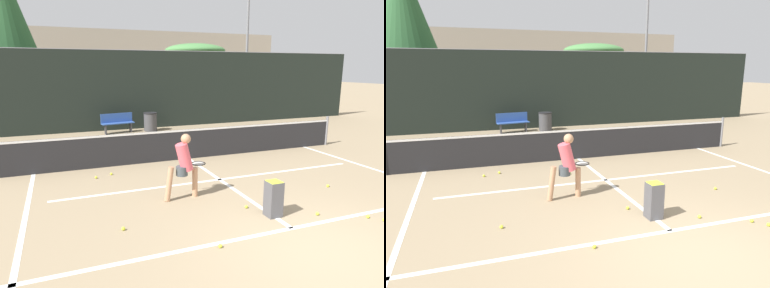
# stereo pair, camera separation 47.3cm
# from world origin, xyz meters

# --- Properties ---
(ground_plane) EXTENTS (100.00, 100.00, 0.00)m
(ground_plane) POSITION_xyz_m (0.00, 0.00, 0.00)
(ground_plane) COLOR #937F60
(court_baseline_near) EXTENTS (11.00, 0.10, 0.01)m
(court_baseline_near) POSITION_xyz_m (0.00, 0.82, 0.00)
(court_baseline_near) COLOR white
(court_baseline_near) RESTS_ON ground
(court_service_line) EXTENTS (8.25, 0.10, 0.01)m
(court_service_line) POSITION_xyz_m (0.00, 3.78, 0.00)
(court_service_line) COLOR white
(court_service_line) RESTS_ON ground
(court_center_mark) EXTENTS (0.10, 5.20, 0.01)m
(court_center_mark) POSITION_xyz_m (0.00, 3.42, 0.00)
(court_center_mark) COLOR white
(court_center_mark) RESTS_ON ground
(court_sideline_left) EXTENTS (0.10, 6.20, 0.01)m
(court_sideline_left) POSITION_xyz_m (-4.51, 3.42, 0.00)
(court_sideline_left) COLOR white
(court_sideline_left) RESTS_ON ground
(court_sideline_right) EXTENTS (0.10, 6.20, 0.01)m
(court_sideline_right) POSITION_xyz_m (4.51, 3.42, 0.00)
(court_sideline_right) COLOR white
(court_sideline_right) RESTS_ON ground
(net) EXTENTS (11.09, 0.09, 1.07)m
(net) POSITION_xyz_m (0.00, 6.02, 0.51)
(net) COLOR slate
(net) RESTS_ON ground
(fence_back) EXTENTS (24.00, 0.06, 3.62)m
(fence_back) POSITION_xyz_m (0.00, 12.07, 1.80)
(fence_back) COLOR black
(fence_back) RESTS_ON ground
(player_practicing) EXTENTS (1.09, 0.57, 1.45)m
(player_practicing) POSITION_xyz_m (-1.29, 2.93, 0.80)
(player_practicing) COLOR tan
(player_practicing) RESTS_ON ground
(tennis_ball_scattered_0) EXTENTS (0.07, 0.07, 0.07)m
(tennis_ball_scattered_0) POSITION_xyz_m (1.64, 0.65, 0.03)
(tennis_ball_scattered_0) COLOR #D1E033
(tennis_ball_scattered_0) RESTS_ON ground
(tennis_ball_scattered_2) EXTENTS (0.07, 0.07, 0.07)m
(tennis_ball_scattered_2) POSITION_xyz_m (-0.30, 1.92, 0.03)
(tennis_ball_scattered_2) COLOR #D1E033
(tennis_ball_scattered_2) RESTS_ON ground
(tennis_ball_scattered_3) EXTENTS (0.07, 0.07, 0.07)m
(tennis_ball_scattered_3) POSITION_xyz_m (-2.84, 1.86, 0.03)
(tennis_ball_scattered_3) COLOR #D1E033
(tennis_ball_scattered_3) RESTS_ON ground
(tennis_ball_scattered_4) EXTENTS (0.07, 0.07, 0.07)m
(tennis_ball_scattered_4) POSITION_xyz_m (-2.97, 5.04, 0.03)
(tennis_ball_scattered_4) COLOR #D1E033
(tennis_ball_scattered_4) RESTS_ON ground
(tennis_ball_scattered_5) EXTENTS (0.07, 0.07, 0.07)m
(tennis_ball_scattered_5) POSITION_xyz_m (-2.55, 5.20, 0.03)
(tennis_ball_scattered_5) COLOR #D1E033
(tennis_ball_scattered_5) RESTS_ON ground
(tennis_ball_scattered_6) EXTENTS (0.07, 0.07, 0.07)m
(tennis_ball_scattered_6) POSITION_xyz_m (-0.74, 4.54, 0.03)
(tennis_ball_scattered_6) COLOR #D1E033
(tennis_ball_scattered_6) RESTS_ON ground
(tennis_ball_scattered_7) EXTENTS (0.07, 0.07, 0.07)m
(tennis_ball_scattered_7) POSITION_xyz_m (2.20, 2.31, 0.03)
(tennis_ball_scattered_7) COLOR #D1E033
(tennis_ball_scattered_7) RESTS_ON ground
(tennis_ball_scattered_9) EXTENTS (0.07, 0.07, 0.07)m
(tennis_ball_scattered_9) POSITION_xyz_m (0.83, 1.11, 0.03)
(tennis_ball_scattered_9) COLOR #D1E033
(tennis_ball_scattered_9) RESTS_ON ground
(tennis_ball_scattered_10) EXTENTS (0.07, 0.07, 0.07)m
(tennis_ball_scattered_10) POSITION_xyz_m (1.81, 0.42, 0.03)
(tennis_ball_scattered_10) COLOR #D1E033
(tennis_ball_scattered_10) RESTS_ON ground
(tennis_ball_scattered_11) EXTENTS (0.07, 0.07, 0.07)m
(tennis_ball_scattered_11) POSITION_xyz_m (-1.50, 0.69, 0.03)
(tennis_ball_scattered_11) COLOR #D1E033
(tennis_ball_scattered_11) RESTS_ON ground
(ball_hopper) EXTENTS (0.28, 0.28, 0.71)m
(ball_hopper) POSITION_xyz_m (-0.01, 1.41, 0.37)
(ball_hopper) COLOR #4C4C51
(ball_hopper) RESTS_ON ground
(courtside_bench) EXTENTS (1.46, 0.59, 0.86)m
(courtside_bench) POSITION_xyz_m (-1.34, 11.29, 0.46)
(courtside_bench) COLOR #2D519E
(courtside_bench) RESTS_ON ground
(trash_bin) EXTENTS (0.62, 0.62, 0.84)m
(trash_bin) POSITION_xyz_m (0.13, 11.23, 0.42)
(trash_bin) COLOR #3F3F42
(trash_bin) RESTS_ON ground
(parked_car) EXTENTS (1.63, 4.44, 1.38)m
(parked_car) POSITION_xyz_m (-4.69, 15.18, 0.58)
(parked_car) COLOR navy
(parked_car) RESTS_ON ground
(floodlight_mast) EXTENTS (1.10, 0.24, 9.61)m
(floodlight_mast) POSITION_xyz_m (7.75, 15.88, 6.00)
(floodlight_mast) COLOR slate
(floodlight_mast) RESTS_ON ground
(tree_west) EXTENTS (3.89, 3.89, 4.33)m
(tree_west) POSITION_xyz_m (4.74, 17.25, 3.84)
(tree_west) COLOR brown
(tree_west) RESTS_ON ground
(tree_mid) EXTENTS (3.24, 3.24, 8.65)m
(tree_mid) POSITION_xyz_m (-6.05, 16.78, 6.10)
(tree_mid) COLOR brown
(tree_mid) RESTS_ON ground
(building_far) EXTENTS (36.00, 2.40, 6.17)m
(building_far) POSITION_xyz_m (0.00, 29.58, 3.09)
(building_far) COLOR gray
(building_far) RESTS_ON ground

